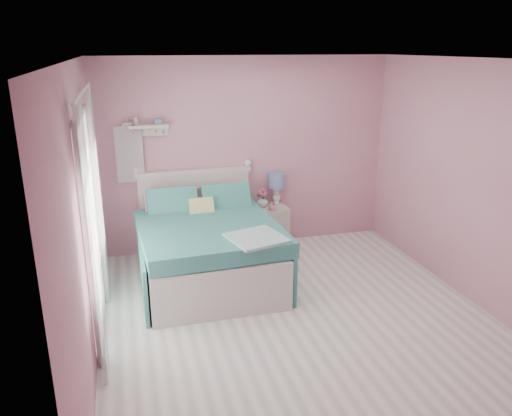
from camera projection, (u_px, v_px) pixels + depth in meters
name	position (u px, v px, depth m)	size (l,w,h in m)	color
floor	(300.00, 322.00, 5.14)	(4.50, 4.50, 0.00)	beige
room_shell	(305.00, 173.00, 4.65)	(4.50, 4.50, 4.50)	#C67D8F
bed	(207.00, 248.00, 5.99)	(1.64, 2.02, 1.15)	silver
nightstand	(272.00, 227.00, 6.99)	(0.41, 0.41, 0.59)	beige
table_lamp	(277.00, 183.00, 6.91)	(0.23, 0.23, 0.46)	white
vase	(262.00, 201.00, 6.88)	(0.16, 0.16, 0.16)	silver
teacup	(272.00, 207.00, 6.76)	(0.11, 0.11, 0.08)	pink
roses	(262.00, 193.00, 6.84)	(0.14, 0.11, 0.12)	#DE4B85
wall_shelf	(148.00, 127.00, 6.29)	(0.50, 0.15, 0.25)	silver
hanging_dress	(129.00, 155.00, 6.32)	(0.34, 0.03, 0.72)	white
french_door	(92.00, 229.00, 4.69)	(0.04, 1.32, 2.16)	silver
curtain_near	(93.00, 247.00, 3.98)	(0.04, 0.40, 2.32)	white
curtain_far	(98.00, 196.00, 5.35)	(0.04, 0.40, 2.32)	white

